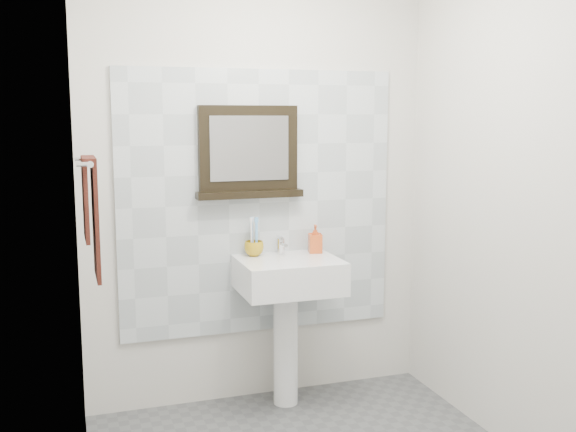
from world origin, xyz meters
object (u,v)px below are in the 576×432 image
object	(u,v)px
pedestal_sink	(288,291)
toothbrush_cup	(254,249)
soap_dispenser	(315,239)
hand_towel	(91,208)
framed_mirror	(248,154)

from	to	relation	value
pedestal_sink	toothbrush_cup	world-z (taller)	pedestal_sink
soap_dispenser	hand_towel	world-z (taller)	hand_towel
soap_dispenser	hand_towel	xyz separation A→B (m)	(-1.25, -0.45, 0.29)
pedestal_sink	toothbrush_cup	bearing A→B (deg)	140.28
toothbrush_cup	soap_dispenser	distance (m)	0.36
hand_towel	soap_dispenser	bearing A→B (deg)	20.03
soap_dispenser	toothbrush_cup	bearing A→B (deg)	-171.84
toothbrush_cup	hand_towel	bearing A→B (deg)	-151.72
pedestal_sink	framed_mirror	distance (m)	0.79
pedestal_sink	hand_towel	size ratio (longest dim) A/B	1.75
toothbrush_cup	pedestal_sink	bearing A→B (deg)	-39.72
pedestal_sink	framed_mirror	world-z (taller)	framed_mirror
toothbrush_cup	hand_towel	xyz separation A→B (m)	(-0.89, -0.48, 0.33)
framed_mirror	hand_towel	world-z (taller)	framed_mirror
pedestal_sink	soap_dispenser	distance (m)	0.35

